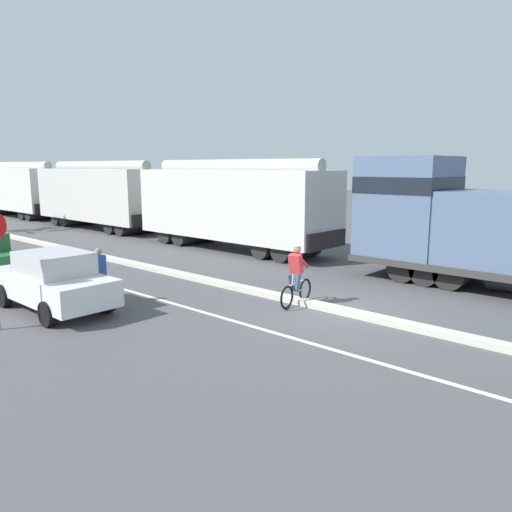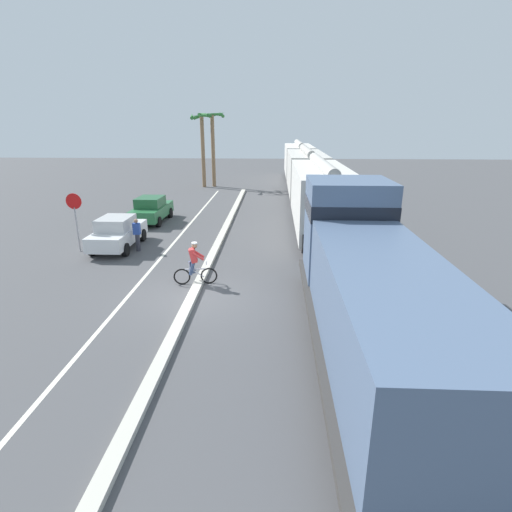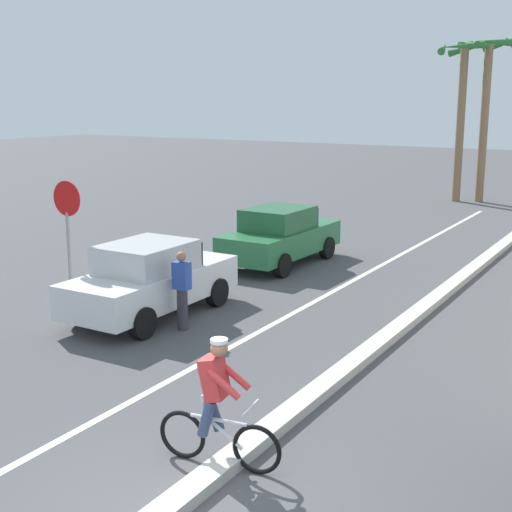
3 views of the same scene
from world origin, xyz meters
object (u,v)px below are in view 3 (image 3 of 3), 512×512
Objects in this scene: pedestrian_by_cars at (182,289)px; parked_car_green at (280,236)px; cyclist at (217,406)px; palm_tree_far at (487,84)px; parked_car_white at (151,279)px; palm_tree_near at (463,90)px; stop_sign at (68,221)px.

parked_car_green is at bearing 100.38° from pedestrian_by_cars.
parked_car_green is 2.61× the size of pedestrian_by_cars.
parked_car_green is at bearing 114.96° from cyclist.
cyclist is 0.24× the size of palm_tree_far.
parked_car_green is (0.03, 5.66, 0.00)m from parked_car_white.
pedestrian_by_cars is at bearing 131.25° from cyclist.
pedestrian_by_cars is (1.12, -6.09, 0.03)m from parked_car_green.
palm_tree_near is (0.86, 20.53, 4.06)m from parked_car_white.
parked_car_green is 0.60× the size of palm_tree_near.
pedestrian_by_cars is at bearing -89.23° from palm_tree_near.
palm_tree_far reaches higher than pedestrian_by_cars.
stop_sign is at bearing -159.64° from parked_car_white.
parked_car_white is 1.46× the size of stop_sign.
cyclist is 1.06× the size of pedestrian_by_cars.
palm_tree_near is at bearing 90.77° from pedestrian_by_cars.
stop_sign is 0.41× the size of palm_tree_near.
stop_sign is at bearing -105.43° from parked_car_green.
palm_tree_near is 4.35× the size of pedestrian_by_cars.
stop_sign is 22.02m from palm_tree_far.
cyclist is 7.72m from stop_sign.
palm_tree_near is 1.04m from palm_tree_far.
stop_sign is 21.51m from palm_tree_near.
palm_tree_far reaches higher than stop_sign.
parked_car_green and pedestrian_by_cars have the same top height.
palm_tree_far is at bearing 85.07° from parked_car_white.
palm_tree_near is at bearing 98.92° from cyclist.
parked_car_white is 0.59× the size of palm_tree_far.
cyclist is at bearing -31.30° from stop_sign.
palm_tree_near reaches higher than parked_car_green.
pedestrian_by_cars is (1.14, -0.42, 0.03)m from parked_car_white.
parked_car_white is at bearing 159.70° from pedestrian_by_cars.
palm_tree_far is 4.42× the size of pedestrian_by_cars.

